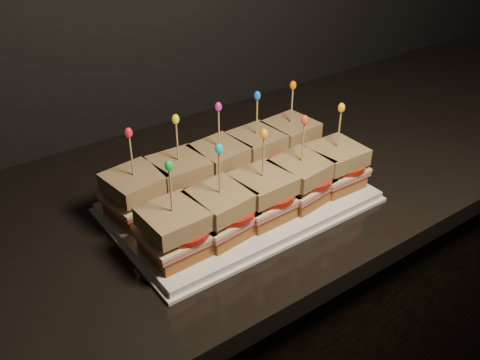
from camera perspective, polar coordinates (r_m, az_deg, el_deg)
granite_slab at (r=0.96m, az=-8.37°, el=-3.90°), size 2.59×0.63×0.04m
platter at (r=0.94m, az=0.00°, el=-2.39°), size 0.43×0.27×0.02m
platter_rim at (r=0.94m, az=0.00°, el=-2.69°), size 0.44×0.28×0.01m
sandwich_0_bread_bot at (r=0.90m, az=-10.86°, el=-2.92°), size 0.09×0.09×0.02m
sandwich_0_ham at (r=0.90m, az=-10.95°, el=-2.09°), size 0.10×0.10×0.01m
sandwich_0_cheese at (r=0.89m, az=-11.00°, el=-1.72°), size 0.11×0.10×0.01m
sandwich_0_tomato at (r=0.89m, az=-10.19°, el=-1.24°), size 0.08×0.08×0.01m
sandwich_0_bread_top at (r=0.88m, az=-11.17°, el=-0.27°), size 0.10×0.10×0.03m
sandwich_0_pick at (r=0.86m, az=-11.48°, el=2.27°), size 0.00×0.00×0.09m
sandwich_0_frill at (r=0.84m, az=-11.80°, el=4.96°), size 0.01×0.01×0.02m
sandwich_1_bread_bot at (r=0.93m, az=-6.35°, el=-1.26°), size 0.09×0.09×0.02m
sandwich_1_ham at (r=0.93m, az=-6.40°, el=-0.45°), size 0.10×0.09×0.01m
sandwich_1_cheese at (r=0.92m, az=-6.43°, el=-0.08°), size 0.10×0.09×0.01m
sandwich_1_tomato at (r=0.92m, az=-5.62°, el=0.39°), size 0.08×0.08×0.01m
sandwich_1_bread_top at (r=0.91m, az=-6.53°, el=1.35°), size 0.09×0.09×0.03m
sandwich_1_pick at (r=0.89m, az=-6.70°, el=3.84°), size 0.00×0.00×0.09m
sandwich_1_frill at (r=0.87m, az=-6.88°, el=6.46°), size 0.01×0.01×0.02m
sandwich_2_bread_bot at (r=0.97m, az=-2.15°, el=0.29°), size 0.09×0.09×0.02m
sandwich_2_ham at (r=0.96m, az=-2.17°, el=1.08°), size 0.10×0.10×0.01m
sandwich_2_cheese at (r=0.96m, az=-2.17°, el=1.44°), size 0.10×0.10×0.01m
sandwich_2_tomato at (r=0.96m, az=-1.39°, el=1.90°), size 0.08×0.08×0.01m
sandwich_2_bread_top at (r=0.95m, az=-2.21°, el=2.84°), size 0.09×0.09×0.03m
sandwich_2_pick at (r=0.93m, az=-2.26°, el=5.26°), size 0.00×0.00×0.09m
sandwich_2_frill at (r=0.91m, az=-2.32°, el=7.81°), size 0.01×0.01×0.02m
sandwich_3_bread_bot at (r=1.01m, az=1.73°, el=1.71°), size 0.09×0.09×0.02m
sandwich_3_ham at (r=1.00m, az=1.74°, el=2.49°), size 0.10×0.09×0.01m
sandwich_3_cheese at (r=1.00m, az=1.75°, el=2.84°), size 0.10×0.09×0.01m
sandwich_3_tomato at (r=1.00m, az=2.51°, el=3.28°), size 0.08×0.08×0.01m
sandwich_3_bread_top at (r=0.99m, az=1.77°, el=4.19°), size 0.09×0.09×0.03m
sandwich_3_pick at (r=0.97m, az=1.82°, el=6.54°), size 0.00×0.00×0.09m
sandwich_3_frill at (r=0.95m, az=1.86°, el=8.99°), size 0.01×0.01×0.02m
sandwich_4_bread_bot at (r=1.06m, az=5.29°, el=3.02°), size 0.09×0.09×0.02m
sandwich_4_ham at (r=1.05m, az=5.33°, el=3.77°), size 0.10×0.10×0.01m
sandwich_4_cheese at (r=1.05m, az=5.35°, el=4.11°), size 0.10×0.10×0.01m
sandwich_4_tomato at (r=1.05m, az=6.08°, el=4.52°), size 0.08×0.08×0.01m
sandwich_4_bread_top at (r=1.04m, az=5.42°, el=5.41°), size 0.09×0.09×0.03m
sandwich_4_pick at (r=1.02m, az=5.55°, el=7.67°), size 0.00×0.00×0.09m
sandwich_4_frill at (r=1.00m, az=5.68°, el=10.03°), size 0.01×0.01×0.02m
sandwich_5_bread_bot at (r=0.81m, az=-6.93°, el=-6.97°), size 0.09×0.09×0.02m
sandwich_5_ham at (r=0.80m, az=-7.00°, el=-6.10°), size 0.10×0.09×0.01m
sandwich_5_cheese at (r=0.80m, az=-7.03°, el=-5.70°), size 0.10×0.09×0.01m
sandwich_5_tomato at (r=0.80m, az=-6.10°, el=-5.19°), size 0.08×0.08×0.01m
sandwich_5_bread_top at (r=0.78m, az=-7.16°, el=-4.15°), size 0.09×0.09×0.03m
sandwich_5_pick at (r=0.76m, az=-7.38°, el=-1.42°), size 0.00×0.00×0.09m
sandwich_5_frill at (r=0.74m, az=-7.61°, el=1.52°), size 0.01×0.01×0.02m
sandwich_6_bread_bot at (r=0.85m, az=-2.07°, el=-4.97°), size 0.09×0.09×0.02m
sandwich_6_ham at (r=0.84m, az=-2.09°, el=-4.11°), size 0.10×0.10×0.01m
sandwich_6_cheese at (r=0.83m, az=-2.10°, el=-3.72°), size 0.10×0.10×0.01m
sandwich_6_tomato at (r=0.83m, az=-1.19°, el=-3.21°), size 0.08×0.08×0.01m
sandwich_6_bread_top at (r=0.82m, az=-2.14°, el=-2.20°), size 0.09×0.09×0.03m
sandwich_6_pick at (r=0.79m, az=-2.20°, el=0.48°), size 0.00×0.00×0.09m
sandwich_6_frill at (r=0.77m, az=-2.27°, el=3.33°), size 0.01×0.01×0.02m
sandwich_7_bread_bot at (r=0.89m, az=2.36°, el=-3.10°), size 0.09×0.09×0.02m
sandwich_7_ham at (r=0.88m, az=2.38°, el=-2.26°), size 0.10×0.09×0.01m
sandwich_7_cheese at (r=0.87m, az=2.39°, el=-1.88°), size 0.10×0.09×0.01m
sandwich_7_tomato at (r=0.87m, az=3.26°, el=-1.38°), size 0.08×0.08×0.01m
sandwich_7_bread_top at (r=0.86m, az=2.43°, el=-0.40°), size 0.09×0.09×0.03m
sandwich_7_pick at (r=0.84m, az=2.49°, el=2.20°), size 0.00×0.00×0.09m
sandwich_7_frill at (r=0.82m, az=2.57°, el=4.95°), size 0.01×0.01×0.02m
sandwich_8_bread_bot at (r=0.93m, az=6.37°, el=-1.38°), size 0.09×0.09×0.02m
sandwich_8_ham at (r=0.92m, az=6.42°, el=-0.56°), size 0.10×0.10×0.01m
sandwich_8_cheese at (r=0.92m, az=6.45°, el=-0.20°), size 0.11×0.10×0.01m
sandwich_8_tomato at (r=0.92m, az=7.28°, el=0.27°), size 0.08×0.08×0.01m
sandwich_8_bread_top at (r=0.91m, az=6.55°, el=1.23°), size 0.10×0.10×0.03m
sandwich_8_pick at (r=0.88m, az=6.72°, el=3.73°), size 0.00×0.00×0.09m
sandwich_8_frill at (r=0.86m, az=6.91°, el=6.36°), size 0.01×0.01×0.02m
sandwich_9_bread_bot at (r=0.98m, az=9.98°, el=0.17°), size 0.09×0.09×0.02m
sandwich_9_ham at (r=0.97m, az=10.07°, el=0.96°), size 0.10×0.09×0.01m
sandwich_9_cheese at (r=0.97m, az=10.10°, el=1.32°), size 0.10×0.09×0.01m
sandwich_9_tomato at (r=0.97m, az=10.90°, el=1.76°), size 0.08×0.08×0.01m
sandwich_9_bread_top at (r=0.96m, az=10.25°, el=2.69°), size 0.09×0.09×0.03m
sandwich_9_pick at (r=0.94m, az=10.51°, el=5.08°), size 0.00×0.00×0.09m
sandwich_9_frill at (r=0.92m, az=10.78°, el=7.59°), size 0.01×0.01×0.02m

